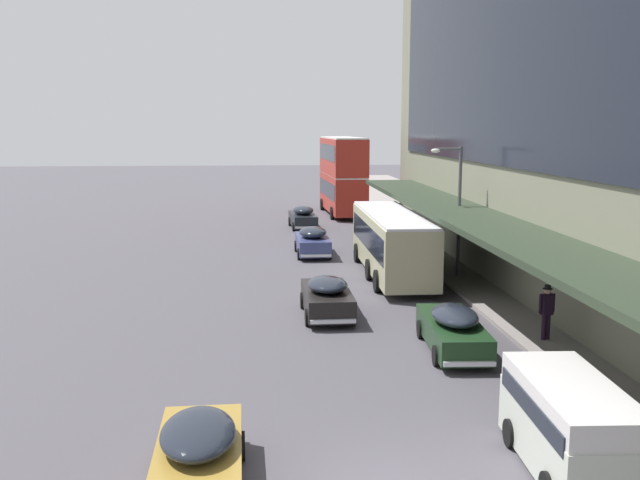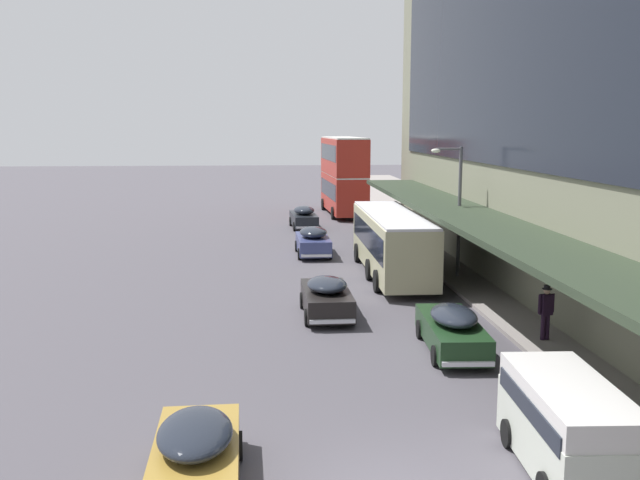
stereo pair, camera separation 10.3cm
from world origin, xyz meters
name	(u,v)px [view 1 (the left image)]	position (x,y,z in m)	size (l,w,h in m)	color
transit_bus_kerbside_front	(392,240)	(3.83, 20.60, 1.78)	(2.73, 10.99, 3.09)	tan
transit_bus_kerbside_rear	(343,173)	(4.21, 45.04, 3.41)	(3.10, 10.01, 6.32)	#AB2A1F
sedan_second_near	(198,459)	(-3.72, 0.33, 0.73)	(1.94, 4.80, 1.46)	olive
sedan_oncoming_rear	(453,329)	(3.70, 8.78, 0.76)	(1.94, 4.92, 1.53)	#1B371C
sedan_oncoming_front	(313,241)	(0.42, 26.45, 0.81)	(1.91, 4.50, 1.65)	navy
sedan_lead_mid	(303,217)	(0.49, 37.26, 0.80)	(1.97, 4.63, 1.63)	black
sedan_second_mid	(327,297)	(0.04, 13.40, 0.77)	(1.90, 4.38, 1.55)	black
vw_van	(568,421)	(3.97, 0.70, 1.10)	(2.06, 4.63, 1.96)	beige
pedestrian_at_kerb	(547,309)	(7.02, 9.36, 1.18)	(0.60, 0.33, 1.86)	black
street_lamp	(455,201)	(6.67, 19.66, 3.76)	(1.50, 0.28, 6.12)	#4C4C51
fire_hydrant	(617,401)	(6.31, 3.09, 0.49)	(0.20, 0.40, 0.70)	red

